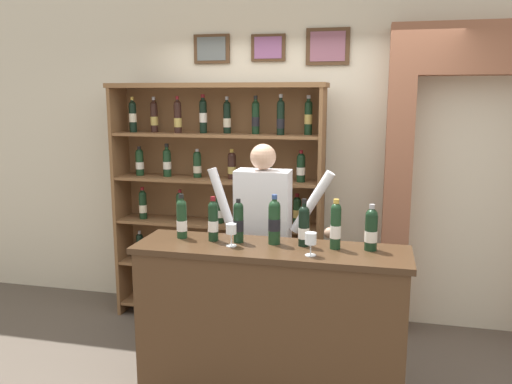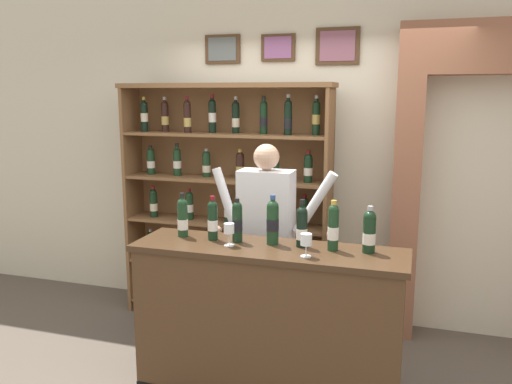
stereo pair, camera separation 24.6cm
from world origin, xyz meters
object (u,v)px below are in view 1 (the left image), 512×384
(wine_glass_center, at_px, (231,230))
(tasting_counter, at_px, (270,323))
(tasting_bottle_super_tuscan, at_px, (304,226))
(tasting_bottle_chianti, at_px, (182,218))
(wine_shelf, at_px, (218,195))
(shopkeeper, at_px, (263,228))
(wine_glass_left, at_px, (311,240))
(tasting_bottle_riserva, at_px, (238,221))
(tasting_bottle_prosecco, at_px, (336,225))
(tasting_bottle_brunello, at_px, (213,220))
(tasting_bottle_grappa, at_px, (274,221))
(tasting_bottle_bianco, at_px, (371,229))

(wine_glass_center, bearing_deg, tasting_counter, 9.12)
(tasting_bottle_super_tuscan, bearing_deg, tasting_bottle_chianti, -179.83)
(wine_shelf, height_order, shopkeeper, wine_shelf)
(tasting_counter, distance_m, wine_glass_left, 0.69)
(tasting_bottle_chianti, bearing_deg, tasting_counter, -6.88)
(tasting_counter, bearing_deg, tasting_bottle_riserva, 165.37)
(tasting_bottle_chianti, relative_size, wine_glass_left, 2.11)
(wine_shelf, distance_m, tasting_bottle_prosecco, 1.55)
(tasting_bottle_super_tuscan, distance_m, wine_glass_center, 0.47)
(shopkeeper, distance_m, tasting_bottle_brunello, 0.56)
(tasting_bottle_super_tuscan, height_order, tasting_bottle_prosecco, tasting_bottle_prosecco)
(tasting_bottle_brunello, distance_m, wine_glass_left, 0.70)
(tasting_counter, height_order, tasting_bottle_chianti, tasting_bottle_chianti)
(tasting_bottle_grappa, bearing_deg, shopkeeper, 110.95)
(tasting_counter, bearing_deg, wine_glass_center, -170.88)
(tasting_bottle_super_tuscan, bearing_deg, shopkeeper, 128.98)
(tasting_counter, xyz_separation_m, tasting_bottle_riserva, (-0.23, 0.06, 0.67))
(tasting_bottle_prosecco, distance_m, wine_glass_left, 0.23)
(wine_shelf, height_order, wine_glass_left, wine_shelf)
(tasting_bottle_riserva, bearing_deg, tasting_bottle_prosecco, 0.09)
(wine_glass_left, bearing_deg, wine_glass_center, 171.20)
(tasting_bottle_bianco, bearing_deg, tasting_bottle_prosecco, -174.77)
(tasting_bottle_super_tuscan, relative_size, wine_glass_center, 2.09)
(tasting_counter, height_order, shopkeeper, shopkeeper)
(tasting_bottle_grappa, distance_m, tasting_bottle_bianco, 0.62)
(tasting_bottle_chianti, xyz_separation_m, tasting_bottle_riserva, (0.41, -0.02, 0.01))
(shopkeeper, relative_size, tasting_bottle_prosecco, 5.14)
(tasting_bottle_bianco, bearing_deg, tasting_bottle_riserva, -178.59)
(wine_shelf, bearing_deg, tasting_bottle_chianti, -86.10)
(tasting_bottle_brunello, bearing_deg, wine_glass_left, -14.77)
(tasting_bottle_brunello, distance_m, tasting_bottle_grappa, 0.41)
(tasting_bottle_brunello, bearing_deg, tasting_bottle_prosecco, 0.15)
(wine_glass_center, bearing_deg, wine_glass_left, -8.80)
(tasting_bottle_brunello, bearing_deg, tasting_bottle_riserva, 0.35)
(tasting_bottle_riserva, distance_m, tasting_bottle_grappa, 0.24)
(wine_shelf, xyz_separation_m, tasting_bottle_prosecco, (1.12, -1.08, 0.06))
(tasting_counter, relative_size, tasting_bottle_riserva, 6.03)
(tasting_bottle_brunello, bearing_deg, tasting_bottle_grappa, 2.72)
(tasting_bottle_brunello, distance_m, wine_glass_center, 0.19)
(tasting_bottle_chianti, distance_m, wine_glass_left, 0.93)
(tasting_bottle_chianti, relative_size, tasting_bottle_riserva, 1.03)
(shopkeeper, bearing_deg, tasting_bottle_riserva, -97.40)
(tasting_bottle_grappa, xyz_separation_m, tasting_bottle_super_tuscan, (0.20, 0.00, -0.02))
(tasting_bottle_chianti, bearing_deg, shopkeeper, 44.55)
(wine_glass_center, bearing_deg, tasting_bottle_brunello, 147.50)
(tasting_bottle_chianti, bearing_deg, tasting_bottle_riserva, -2.43)
(wine_shelf, relative_size, tasting_bottle_super_tuscan, 6.78)
(shopkeeper, height_order, wine_glass_left, shopkeeper)
(wine_shelf, xyz_separation_m, wine_glass_left, (0.98, -1.26, 0.00))
(wine_glass_center, bearing_deg, wine_shelf, 111.24)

